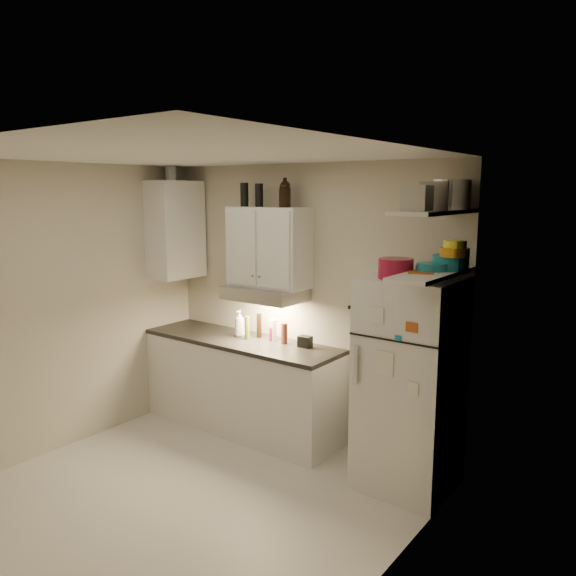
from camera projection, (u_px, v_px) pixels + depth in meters
The scene contains 36 objects.
floor at pixel (193, 498), 4.37m from camera, with size 3.20×3.00×0.02m, color silver.
ceiling at pixel (182, 153), 3.92m from camera, with size 3.20×3.00×0.02m, color white.
back_wall at pixel (305, 302), 5.33m from camera, with size 3.20×0.02×2.60m, color beige.
left_wall at pixel (65, 308), 5.09m from camera, with size 0.02×3.00×2.60m, color beige.
right_wall at pixel (385, 377), 3.19m from camera, with size 0.02×3.00×2.60m, color beige.
base_cabinet at pixel (242, 386), 5.56m from camera, with size 2.10×0.60×0.88m, color white.
countertop at pixel (241, 341), 5.48m from camera, with size 2.10×0.62×0.04m, color black.
upper_cabinet at pixel (269, 247), 5.28m from camera, with size 0.80×0.33×0.75m, color white.
side_cabinet at pixel (176, 230), 5.83m from camera, with size 0.33×0.55×1.00m, color white.
range_hood at pixel (265, 293), 5.31m from camera, with size 0.76×0.46×0.12m, color silver.
fridge at pixel (410, 384), 4.40m from camera, with size 0.70×0.68×1.70m, color silver.
shelf_hi at pixel (435, 212), 3.94m from camera, with size 0.30×0.95×0.03m, color white.
shelf_lo at pixel (432, 274), 4.02m from camera, with size 0.30×0.95×0.03m, color white.
knife_strip at pixel (369, 310), 4.90m from camera, with size 0.42×0.02×0.03m, color black.
dutch_oven at pixel (396, 268), 4.18m from camera, with size 0.26×0.26×0.15m, color maroon.
book_stack at pixel (421, 277), 4.00m from camera, with size 0.18×0.22×0.08m, color #B65016.
spice_jar at pixel (419, 272), 4.18m from camera, with size 0.06×0.06×0.10m, color silver.
stock_pot at pixel (450, 194), 4.14m from camera, with size 0.30×0.30×0.21m, color silver.
tin_a at pixel (434, 196), 3.81m from camera, with size 0.19×0.18×0.19m, color #AAAAAD.
tin_b at pixel (417, 198), 3.68m from camera, with size 0.17×0.17×0.17m, color #AAAAAD.
bowl_teal at pixel (450, 262), 4.13m from camera, with size 0.26×0.26×0.11m, color teal.
bowl_orange at pixel (455, 252), 4.02m from camera, with size 0.21×0.21×0.06m, color orange.
bowl_yellow at pixel (455, 244), 4.01m from camera, with size 0.17×0.17×0.05m, color yellow.
plates at pixel (432, 267), 4.07m from camera, with size 0.22×0.22×0.05m, color teal.
growler_a at pixel (285, 194), 5.12m from camera, with size 0.10×0.10×0.25m, color black, non-canonical shape.
growler_b at pixel (285, 194), 5.06m from camera, with size 0.10×0.10×0.24m, color black, non-canonical shape.
thermos_a at pixel (259, 195), 5.26m from camera, with size 0.07×0.07×0.22m, color black.
thermos_b at pixel (244, 195), 5.32m from camera, with size 0.08×0.08×0.22m, color black.
side_jar at pixel (171, 173), 5.77m from camera, with size 0.11×0.11×0.15m, color silver.
soap_bottle at pixel (240, 322), 5.55m from camera, with size 0.11×0.11×0.29m, color white.
pepper_mill at pixel (284, 333), 5.30m from camera, with size 0.06×0.06×0.20m, color maroon.
oil_bottle at pixel (247, 328), 5.45m from camera, with size 0.04×0.04×0.23m, color #5C6A1A.
vinegar_bottle at pixel (259, 325), 5.52m from camera, with size 0.05×0.05×0.24m, color black.
clear_bottle at pixel (273, 330), 5.41m from camera, with size 0.07×0.07×0.21m, color silver.
red_jar at pixel (272, 334), 5.41m from camera, with size 0.06×0.06×0.13m, color maroon.
caddy at pixel (305, 342), 5.19m from camera, with size 0.12×0.09×0.10m, color black.
Camera 1 is at (3.00, -2.78, 2.34)m, focal length 35.00 mm.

